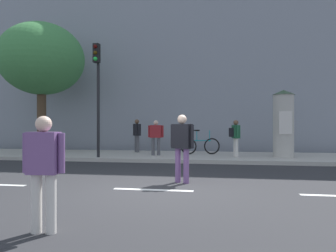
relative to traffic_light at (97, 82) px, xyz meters
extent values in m
plane|color=#2B2B2D|center=(3.37, -5.24, -3.18)|extent=(80.00, 80.00, 0.00)
cube|color=#B2ADA3|center=(3.37, 1.76, -3.10)|extent=(36.00, 4.00, 0.15)
cube|color=silver|center=(3.37, -5.24, -3.18)|extent=(1.80, 0.16, 0.01)
cube|color=gray|center=(3.37, 6.76, 2.42)|extent=(36.00, 5.00, 11.21)
cylinder|color=black|center=(0.00, 0.11, -1.14)|extent=(0.12, 0.12, 3.77)
cube|color=black|center=(0.00, -0.07, 1.12)|extent=(0.24, 0.24, 0.75)
sphere|color=#390605|center=(0.00, -0.20, 1.36)|extent=(0.16, 0.16, 0.16)
sphere|color=#3C2906|center=(0.00, -0.20, 1.12)|extent=(0.16, 0.16, 0.16)
sphere|color=green|center=(0.00, -0.20, 0.88)|extent=(0.16, 0.16, 0.16)
cylinder|color=#B2ADA3|center=(7.38, 1.33, -1.77)|extent=(0.81, 0.81, 2.52)
cone|color=#334C33|center=(7.38, 1.33, -0.41)|extent=(0.89, 0.89, 0.20)
cube|color=silver|center=(7.38, 0.92, -1.64)|extent=(0.49, 0.02, 0.90)
cylinder|color=#4C3826|center=(-3.44, 1.74, -1.67)|extent=(0.42, 0.42, 2.73)
ellipsoid|color=#3D7F42|center=(-3.44, 1.74, 1.38)|extent=(3.95, 3.95, 3.36)
cylinder|color=silver|center=(2.42, -8.28, -2.79)|extent=(0.14, 0.14, 0.79)
cylinder|color=silver|center=(2.62, -8.26, -2.79)|extent=(0.14, 0.14, 0.79)
cube|color=#724C84|center=(2.52, -8.27, -2.11)|extent=(0.42, 0.27, 0.56)
cylinder|color=#724C84|center=(2.27, -8.29, -2.11)|extent=(0.09, 0.09, 0.53)
cylinder|color=#724C84|center=(2.76, -8.25, -2.11)|extent=(0.09, 0.09, 0.53)
sphere|color=beige|center=(2.52, -8.27, -1.72)|extent=(0.21, 0.21, 0.21)
cylinder|color=#724C84|center=(3.79, -4.21, -2.75)|extent=(0.14, 0.14, 0.86)
cylinder|color=#724C84|center=(4.01, -4.32, -2.75)|extent=(0.14, 0.14, 0.86)
cube|color=black|center=(3.90, -4.27, -2.02)|extent=(0.54, 0.42, 0.61)
cylinder|color=black|center=(3.64, -4.14, -2.02)|extent=(0.09, 0.09, 0.58)
cylinder|color=black|center=(4.16, -4.39, -2.02)|extent=(0.09, 0.09, 0.58)
sphere|color=beige|center=(3.90, -4.27, -1.60)|extent=(0.23, 0.23, 0.23)
cylinder|color=#4C4C51|center=(0.85, 2.82, -2.63)|extent=(0.14, 0.14, 0.79)
cylinder|color=#4C4C51|center=(0.98, 2.64, -2.63)|extent=(0.14, 0.14, 0.79)
cube|color=black|center=(0.92, 2.73, -1.95)|extent=(0.45, 0.50, 0.56)
cylinder|color=black|center=(0.76, 2.95, -1.95)|extent=(0.09, 0.09, 0.53)
cylinder|color=black|center=(1.07, 2.51, -1.95)|extent=(0.09, 0.09, 0.53)
sphere|color=brown|center=(0.92, 2.73, -1.57)|extent=(0.21, 0.21, 0.21)
cylinder|color=silver|center=(5.46, 1.28, -2.65)|extent=(0.14, 0.14, 0.76)
cylinder|color=silver|center=(5.51, 1.05, -2.65)|extent=(0.14, 0.14, 0.76)
cube|color=#1E5938|center=(5.48, 1.17, -2.00)|extent=(0.34, 0.52, 0.54)
cylinder|color=#1E5938|center=(5.42, 1.44, -2.00)|extent=(0.09, 0.09, 0.51)
cylinder|color=#1E5938|center=(5.54, 0.89, -2.00)|extent=(0.09, 0.09, 0.51)
sphere|color=brown|center=(5.48, 1.17, -1.63)|extent=(0.21, 0.21, 0.21)
cube|color=black|center=(5.31, 1.13, -2.03)|extent=(0.22, 0.31, 0.36)
cylinder|color=#4C4C51|center=(2.25, 1.30, -2.65)|extent=(0.14, 0.14, 0.76)
cylinder|color=#4C4C51|center=(2.01, 1.28, -2.65)|extent=(0.14, 0.14, 0.76)
cube|color=maroon|center=(2.13, 1.29, -2.01)|extent=(0.51, 0.28, 0.54)
cylinder|color=maroon|center=(2.42, 1.32, -2.01)|extent=(0.09, 0.09, 0.51)
cylinder|color=maroon|center=(1.84, 1.27, -2.01)|extent=(0.09, 0.09, 0.51)
sphere|color=beige|center=(2.13, 1.29, -1.63)|extent=(0.20, 0.20, 0.20)
torus|color=black|center=(3.48, 1.90, -2.67)|extent=(0.71, 0.25, 0.72)
torus|color=black|center=(4.49, 2.18, -2.67)|extent=(0.71, 0.25, 0.72)
cylinder|color=teal|center=(3.98, 2.04, -2.42)|extent=(0.92, 0.29, 0.04)
cylinder|color=teal|center=(3.83, 2.00, -2.22)|extent=(0.04, 0.04, 0.45)
cylinder|color=teal|center=(4.39, 2.15, -2.22)|extent=(0.04, 0.04, 0.50)
cube|color=black|center=(3.83, 2.00, -1.97)|extent=(0.26, 0.16, 0.06)
camera|label=1|loc=(4.83, -12.24, -1.74)|focal=34.43mm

